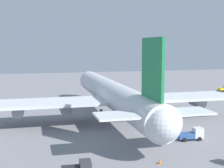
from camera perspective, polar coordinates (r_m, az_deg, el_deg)
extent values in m
plane|color=gray|center=(82.44, 0.00, -6.32)|extent=(286.47, 286.47, 0.00)
cylinder|color=silver|center=(81.18, 0.00, -1.81)|extent=(65.62, 6.55, 6.55)
sphere|color=silver|center=(112.98, -4.14, 0.67)|extent=(6.42, 6.42, 6.42)
sphere|color=silver|center=(50.67, 9.35, -7.29)|extent=(5.57, 5.57, 5.57)
cube|color=#1E7F47|center=(54.10, 7.29, 2.80)|extent=(9.19, 0.50, 10.48)
cube|color=silver|center=(56.11, 12.64, -4.94)|extent=(5.91, 9.83, 0.36)
cube|color=silver|center=(52.27, 2.35, -5.65)|extent=(5.91, 9.83, 0.36)
cube|color=silver|center=(84.03, 11.68, -2.33)|extent=(11.16, 29.47, 0.70)
cube|color=silver|center=(75.68, -11.73, -3.35)|extent=(11.16, 29.47, 0.70)
cylinder|color=gray|center=(83.40, 8.61, -3.54)|extent=(5.24, 2.75, 2.75)
cylinder|color=gray|center=(88.19, 15.16, -3.13)|extent=(5.24, 2.75, 2.75)
cylinder|color=gray|center=(77.30, -8.45, -4.37)|extent=(5.24, 2.75, 2.75)
cylinder|color=gray|center=(76.99, -16.57, -4.63)|extent=(5.24, 2.75, 2.75)
cylinder|color=black|center=(102.18, -2.93, -2.79)|extent=(0.70, 0.70, 3.29)
cylinder|color=black|center=(79.96, 3.10, -5.54)|extent=(0.70, 0.70, 3.29)
cylinder|color=black|center=(78.14, -1.97, -5.83)|extent=(0.70, 0.70, 3.29)
cube|color=silver|center=(66.89, 15.25, -8.47)|extent=(1.93, 1.97, 2.06)
cube|color=#2D5193|center=(65.97, 13.21, -9.06)|extent=(2.02, 3.39, 1.09)
cylinder|color=black|center=(66.29, 15.56, -9.55)|extent=(0.33, 0.83, 0.81)
cylinder|color=black|center=(68.01, 14.82, -9.10)|extent=(0.33, 0.83, 0.81)
cylinder|color=black|center=(64.99, 13.01, -9.80)|extent=(0.33, 0.83, 0.81)
cylinder|color=black|center=(66.74, 12.32, -9.34)|extent=(0.33, 0.83, 0.81)
cube|color=yellow|center=(138.37, 19.22, -0.90)|extent=(2.43, 2.90, 0.98)
cylinder|color=black|center=(137.15, 19.34, -1.18)|extent=(0.33, 0.88, 0.87)
cylinder|color=black|center=(139.09, 18.73, -1.05)|extent=(0.33, 0.88, 0.87)
cube|color=#333338|center=(47.53, -4.83, -14.72)|extent=(2.11, 1.74, 1.96)
cone|color=orange|center=(113.17, -4.35, -2.51)|extent=(0.47, 0.47, 0.67)
cone|color=orange|center=(52.89, 8.60, -13.65)|extent=(0.57, 0.57, 0.82)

